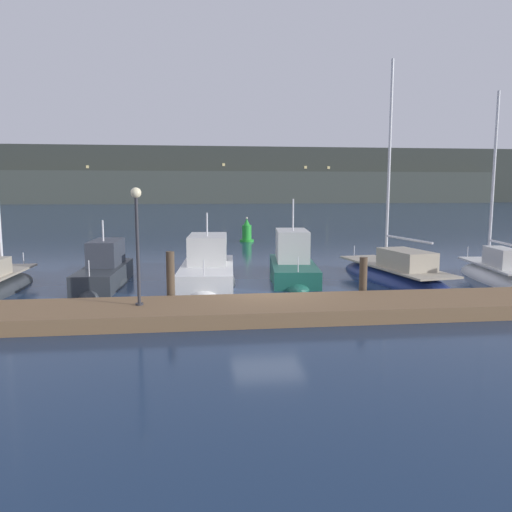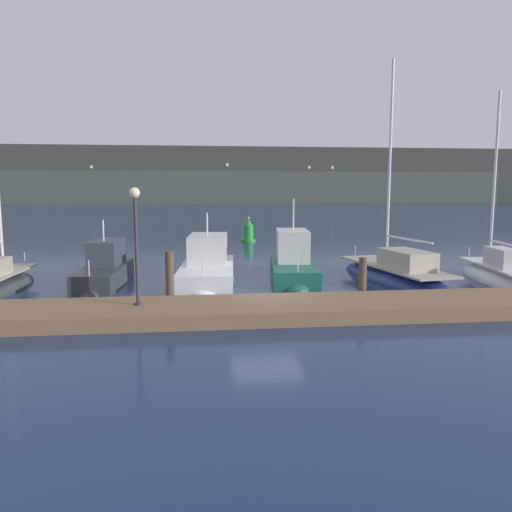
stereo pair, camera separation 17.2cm
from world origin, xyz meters
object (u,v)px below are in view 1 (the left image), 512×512
sailboat_berth_5 (394,277)px  sailboat_berth_6 (493,277)px  motorboat_berth_4 (293,270)px  motorboat_berth_2 (105,278)px  dock_lamppost (137,226)px  channel_buoy (247,233)px  motorboat_berth_3 (208,274)px

sailboat_berth_5 → sailboat_berth_6: (4.24, -0.62, 0.03)m
motorboat_berth_4 → sailboat_berth_6: 8.73m
motorboat_berth_2 → sailboat_berth_6: sailboat_berth_6 is taller
sailboat_berth_5 → motorboat_berth_4: bearing=164.0°
motorboat_berth_4 → dock_lamppost: (-6.07, -6.55, 2.52)m
motorboat_berth_2 → sailboat_berth_5: sailboat_berth_5 is taller
motorboat_berth_4 → channel_buoy: motorboat_berth_4 is taller
motorboat_berth_2 → dock_lamppost: dock_lamppost is taller
channel_buoy → sailboat_berth_6: bearing=-63.5°
motorboat_berth_4 → sailboat_berth_5: (4.29, -1.23, -0.20)m
motorboat_berth_3 → dock_lamppost: size_ratio=1.93×
motorboat_berth_2 → sailboat_berth_5: bearing=-2.5°
motorboat_berth_3 → sailboat_berth_6: size_ratio=0.79×
sailboat_berth_6 → dock_lamppost: 15.57m
dock_lamppost → motorboat_berth_3: bearing=69.7°
motorboat_berth_4 → motorboat_berth_3: bearing=-172.5°
motorboat_berth_2 → motorboat_berth_4: size_ratio=0.87×
motorboat_berth_3 → channel_buoy: (3.43, 16.59, 0.35)m
motorboat_berth_4 → sailboat_berth_5: sailboat_berth_5 is taller
motorboat_berth_2 → channel_buoy: 18.46m
motorboat_berth_4 → channel_buoy: 16.09m
sailboat_berth_6 → dock_lamppost: sailboat_berth_6 is taller
sailboat_berth_5 → channel_buoy: bearing=105.2°
motorboat_berth_2 → motorboat_berth_4: 8.15m
sailboat_berth_5 → sailboat_berth_6: size_ratio=1.16×
motorboat_berth_3 → channel_buoy: 16.94m
motorboat_berth_2 → motorboat_berth_3: size_ratio=0.82×
sailboat_berth_5 → motorboat_berth_2: bearing=177.5°
motorboat_berth_4 → sailboat_berth_6: bearing=-12.2°
motorboat_berth_2 → motorboat_berth_3: bearing=2.4°
motorboat_berth_2 → motorboat_berth_4: motorboat_berth_4 is taller
sailboat_berth_5 → motorboat_berth_3: bearing=174.9°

